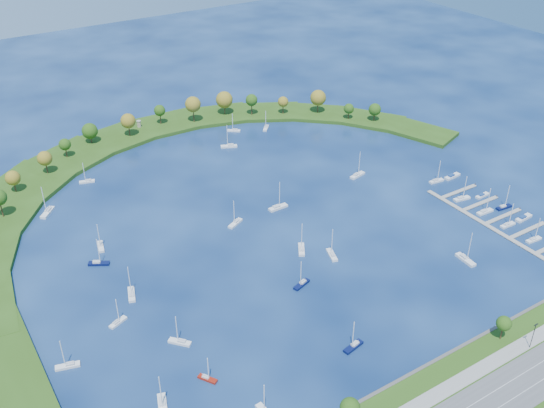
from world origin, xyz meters
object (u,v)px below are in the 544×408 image
moored_boat_1 (357,175)px  moored_boat_17 (234,130)px  moored_boat_6 (101,246)px  moored_boat_21 (118,322)px  harbor_tower (139,124)px  moored_boat_3 (131,294)px  moored_boat_11 (180,341)px  docked_boat_10 (436,180)px  docked_boat_4 (508,224)px  moored_boat_2 (47,212)px  moored_boat_8 (229,146)px  docked_boat_5 (524,218)px  moored_boat_16 (99,263)px  moored_boat_9 (353,346)px  moored_boat_10 (87,181)px  moored_boat_15 (266,127)px  moored_boat_19 (301,249)px  moored_boat_0 (278,207)px  docked_boat_9 (482,195)px  docked_boat_2 (534,239)px  docked_boat_11 (452,176)px  moored_boat_5 (465,259)px  moored_boat_4 (207,378)px  moored_boat_12 (235,222)px  dock_system (508,226)px  docked_boat_7 (504,207)px  docked_boat_6 (485,211)px  docked_boat_8 (462,198)px  moored_boat_14 (332,254)px  moored_boat_7 (68,365)px

moored_boat_1 → moored_boat_17: 83.80m
moored_boat_6 → moored_boat_21: (-10.48, -48.03, -0.04)m
harbor_tower → moored_boat_17: (45.00, -30.55, -3.16)m
moored_boat_3 → moored_boat_11: (4.46, -32.44, -0.03)m
docked_boat_10 → docked_boat_4: bearing=-87.1°
moored_boat_2 → moored_boat_8: bearing=138.6°
docked_boat_5 → moored_boat_16: bearing=153.9°
moored_boat_2 → moored_boat_9: bearing=64.1°
moored_boat_8 → moored_boat_11: (-87.36, -122.83, -0.04)m
moored_boat_3 → moored_boat_6: (0.78, 36.29, -0.03)m
moored_boat_10 → moored_boat_15: size_ratio=0.96×
moored_boat_8 → docked_boat_4: moored_boat_8 is taller
moored_boat_15 → moored_boat_19: 121.96m
harbor_tower → moored_boat_0: 116.69m
moored_boat_1 → moored_boat_21: moored_boat_1 is taller
docked_boat_9 → docked_boat_10: docked_boat_10 is taller
docked_boat_2 → docked_boat_11: bearing=82.2°
moored_boat_9 → docked_boat_4: (103.82, 22.01, -0.02)m
moored_boat_16 → docked_boat_9: size_ratio=1.53×
moored_boat_5 → moored_boat_19: (-51.62, 41.12, -0.04)m
moored_boat_4 → moored_boat_12: 89.96m
moored_boat_17 → docked_boat_2: (52.28, -163.86, 0.01)m
moored_boat_9 → moored_boat_11: 58.43m
dock_system → moored_boat_15: moored_boat_15 is taller
moored_boat_11 → moored_boat_16: bearing=-32.9°
moored_boat_15 → docked_boat_4: size_ratio=1.02×
dock_system → docked_boat_7: docked_boat_7 is taller
docked_boat_6 → docked_boat_9: 14.97m
moored_boat_8 → moored_boat_10: (-77.95, 3.09, -0.06)m
moored_boat_8 → docked_boat_10: moored_boat_8 is taller
dock_system → docked_boat_8: (0.22, 27.16, 0.56)m
moored_boat_11 → harbor_tower: bearing=-58.9°
moored_boat_19 → moored_boat_3: bearing=114.3°
moored_boat_16 → moored_boat_19: 81.80m
moored_boat_3 → docked_boat_10: size_ratio=1.10×
moored_boat_6 → moored_boat_14: moored_boat_14 is taller
docked_boat_11 → harbor_tower: bearing=123.8°
moored_boat_14 → moored_boat_7: bearing=110.2°
moored_boat_1 → docked_boat_5: 79.81m
moored_boat_3 → moored_boat_5: 131.85m
moored_boat_3 → moored_boat_10: bearing=9.8°
moored_boat_7 → docked_boat_4: size_ratio=1.03×
moored_boat_2 → docked_boat_2: bearing=91.6°
moored_boat_14 → moored_boat_16: moored_boat_14 is taller
moored_boat_12 → docked_boat_5: bearing=122.5°
moored_boat_2 → moored_boat_17: size_ratio=1.31×
moored_boat_21 → moored_boat_0: bearing=-1.8°
moored_boat_17 → docked_boat_5: moored_boat_17 is taller
moored_boat_16 → docked_boat_11: 174.36m
harbor_tower → moored_boat_7: 183.81m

